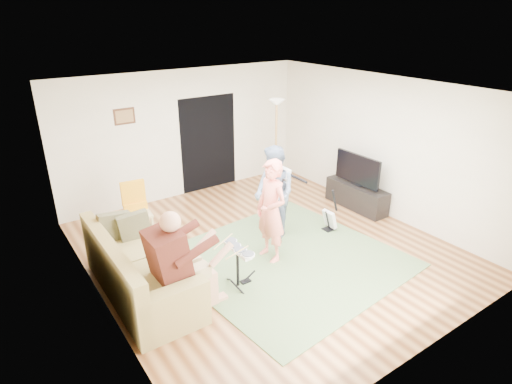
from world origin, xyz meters
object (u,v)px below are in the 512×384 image
at_px(guitar_spare, 330,219).
at_px(torchiere_lamp, 276,130).
at_px(guitarist, 274,193).
at_px(sofa, 135,276).
at_px(drum_kit, 238,269).
at_px(television, 357,169).
at_px(singer, 271,211).
at_px(dining_chair, 138,219).
at_px(tv_cabinet, 356,196).

distance_m(guitar_spare, torchiere_lamp, 2.43).
bearing_deg(guitar_spare, guitarist, 154.48).
height_order(sofa, drum_kit, sofa).
bearing_deg(television, drum_kit, -164.86).
bearing_deg(singer, torchiere_lamp, 138.76).
bearing_deg(guitarist, sofa, -78.79).
distance_m(guitarist, guitar_spare, 1.22).
bearing_deg(dining_chair, sofa, -105.85).
height_order(singer, television, singer).
bearing_deg(singer, drum_kit, -70.07).
bearing_deg(singer, guitarist, 136.96).
xyz_separation_m(torchiere_lamp, dining_chair, (-3.32, -0.33, -1.05)).
bearing_deg(guitar_spare, dining_chair, 149.53).
xyz_separation_m(sofa, drum_kit, (1.30, -0.65, -0.02)).
distance_m(sofa, tv_cabinet, 4.81).
distance_m(drum_kit, television, 3.62).
relative_size(singer, dining_chair, 1.66).
xyz_separation_m(tv_cabinet, television, (-0.05, 0.00, 0.60)).
relative_size(guitar_spare, dining_chair, 0.79).
height_order(sofa, tv_cabinet, sofa).
relative_size(sofa, drum_kit, 3.46).
bearing_deg(guitarist, singer, -36.01).
xyz_separation_m(drum_kit, television, (3.45, 0.93, 0.56)).
distance_m(guitarist, television, 2.06).
distance_m(drum_kit, guitar_spare, 2.40).
bearing_deg(singer, television, 100.00).
xyz_separation_m(guitarist, torchiere_lamp, (1.28, 1.64, 0.58)).
relative_size(torchiere_lamp, tv_cabinet, 1.47).
height_order(guitarist, guitar_spare, guitarist).
height_order(guitarist, torchiere_lamp, torchiere_lamp).
height_order(drum_kit, singer, singer).
relative_size(drum_kit, dining_chair, 0.65).
bearing_deg(guitarist, tv_cabinet, 93.56).
xyz_separation_m(drum_kit, singer, (0.87, 0.36, 0.56)).
height_order(drum_kit, torchiere_lamp, torchiere_lamp).
xyz_separation_m(singer, dining_chair, (-1.52, 1.92, -0.49)).
relative_size(dining_chair, television, 0.93).
bearing_deg(sofa, singer, -7.65).
bearing_deg(drum_kit, tv_cabinet, 14.93).
bearing_deg(television, torchiere_lamp, 114.97).
xyz_separation_m(singer, guitar_spare, (1.48, 0.15, -0.62)).
distance_m(singer, guitar_spare, 1.61).
bearing_deg(singer, guitar_spare, 93.30).
xyz_separation_m(singer, tv_cabinet, (2.63, 0.57, -0.60)).
relative_size(sofa, tv_cabinet, 1.66).
distance_m(singer, guitarist, 0.80).
bearing_deg(dining_chair, guitarist, -26.69).
bearing_deg(sofa, guitarist, 6.73).
xyz_separation_m(drum_kit, torchiere_lamp, (2.67, 2.61, 1.12)).
distance_m(singer, tv_cabinet, 2.76).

